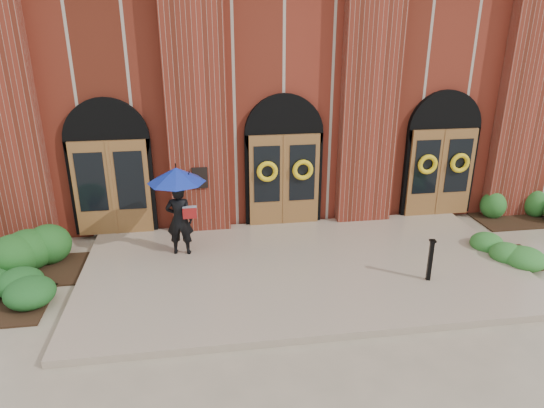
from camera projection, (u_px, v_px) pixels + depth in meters
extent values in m
plane|color=tan|center=(304.00, 274.00, 11.08)|extent=(90.00, 90.00, 0.00)
cube|color=gray|center=(303.00, 268.00, 11.19)|extent=(10.00, 5.30, 0.15)
cube|color=maroon|center=(256.00, 76.00, 18.06)|extent=(16.00, 12.00, 7.00)
cube|color=black|center=(200.00, 178.00, 12.46)|extent=(0.40, 0.05, 0.55)
cube|color=maroon|center=(3.00, 108.00, 11.41)|extent=(1.50, 0.45, 7.00)
cube|color=maroon|center=(196.00, 104.00, 12.04)|extent=(1.50, 0.45, 7.00)
cube|color=maroon|center=(369.00, 100.00, 12.67)|extent=(1.50, 0.45, 7.00)
cube|color=maroon|center=(527.00, 96.00, 13.30)|extent=(1.50, 0.45, 7.00)
cube|color=brown|center=(112.00, 188.00, 12.45)|extent=(1.90, 0.10, 2.50)
cylinder|color=black|center=(107.00, 139.00, 12.14)|extent=(2.10, 0.22, 2.10)
cube|color=brown|center=(284.00, 180.00, 13.09)|extent=(1.90, 0.10, 2.50)
cylinder|color=black|center=(284.00, 133.00, 12.77)|extent=(2.10, 0.22, 2.10)
cube|color=brown|center=(441.00, 173.00, 13.72)|extent=(1.90, 0.10, 2.50)
cylinder|color=black|center=(444.00, 128.00, 13.40)|extent=(2.10, 0.22, 2.10)
torus|color=yellow|center=(267.00, 172.00, 12.80)|extent=(0.57, 0.13, 0.57)
torus|color=yellow|center=(303.00, 170.00, 12.94)|extent=(0.57, 0.13, 0.57)
torus|color=yellow|center=(428.00, 164.00, 13.43)|extent=(0.57, 0.13, 0.57)
torus|color=yellow|center=(460.00, 163.00, 13.57)|extent=(0.57, 0.13, 0.57)
imported|color=black|center=(180.00, 220.00, 11.48)|extent=(0.69, 0.50, 1.75)
cone|color=#142A9C|center=(176.00, 175.00, 11.08)|extent=(1.52, 1.52, 0.35)
cylinder|color=black|center=(180.00, 195.00, 11.21)|extent=(0.02, 0.02, 0.58)
cube|color=#AAACAF|center=(190.00, 212.00, 11.30)|extent=(0.35, 0.21, 0.26)
cube|color=maroon|center=(190.00, 213.00, 11.21)|extent=(0.33, 0.07, 0.26)
cube|color=black|center=(430.00, 261.00, 10.40)|extent=(0.10, 0.10, 0.91)
cube|color=black|center=(433.00, 241.00, 10.23)|extent=(0.15, 0.15, 0.04)
ellipsoid|color=#1C4E1A|center=(47.00, 254.00, 11.10)|extent=(3.40, 1.36, 0.87)
ellipsoid|color=#245A20|center=(532.00, 208.00, 13.99)|extent=(2.88, 1.15, 0.74)
ellipsoid|color=#1A4B1B|center=(1.00, 296.00, 9.71)|extent=(1.56, 1.34, 0.55)
ellipsoid|color=#286424|center=(511.00, 250.00, 11.71)|extent=(1.33, 1.14, 0.47)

